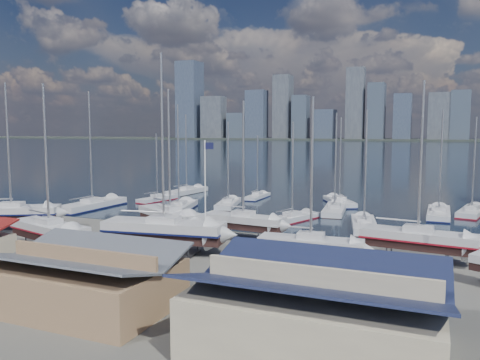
% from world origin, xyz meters
% --- Properties ---
extents(ground, '(1400.00, 1400.00, 0.00)m').
position_xyz_m(ground, '(0.00, -10.00, 0.00)').
color(ground, '#605E59').
rests_on(ground, ground).
extents(water, '(1400.00, 600.00, 0.40)m').
position_xyz_m(water, '(0.00, 300.00, -0.15)').
color(water, '#1A303D').
rests_on(water, ground).
extents(far_shore, '(1400.00, 80.00, 2.20)m').
position_xyz_m(far_shore, '(0.00, 560.00, 1.10)').
color(far_shore, '#2D332D').
rests_on(far_shore, ground).
extents(skyline, '(639.14, 43.80, 107.69)m').
position_xyz_m(skyline, '(-7.83, 553.76, 39.09)').
color(skyline, '#475166').
rests_on(skyline, far_shore).
extents(shed_grey, '(12.60, 8.40, 4.17)m').
position_xyz_m(shed_grey, '(0.00, -26.00, 2.15)').
color(shed_grey, '#8C6B4C').
rests_on(shed_grey, ground).
extents(shed_blue, '(13.65, 9.45, 4.71)m').
position_xyz_m(shed_blue, '(16.00, -26.00, 2.42)').
color(shed_blue, '#BFB293').
rests_on(shed_blue, ground).
extents(sailboat_cradle_0, '(11.11, 7.69, 17.52)m').
position_xyz_m(sailboat_cradle_0, '(-24.92, -9.74, 2.15)').
color(sailboat_cradle_0, '#2D2D33').
rests_on(sailboat_cradle_0, ground).
extents(sailboat_cradle_1, '(10.59, 5.47, 16.45)m').
position_xyz_m(sailboat_cradle_1, '(-13.42, -15.42, 2.09)').
color(sailboat_cradle_1, '#2D2D33').
rests_on(sailboat_cradle_1, ground).
extents(sailboat_cradle_2, '(10.33, 7.37, 16.60)m').
position_xyz_m(sailboat_cradle_2, '(-6.37, -4.08, 2.11)').
color(sailboat_cradle_2, '#2D2D33').
rests_on(sailboat_cradle_2, ground).
extents(sailboat_cradle_3, '(12.43, 5.10, 19.23)m').
position_xyz_m(sailboat_cradle_3, '(-2.53, -11.64, 2.24)').
color(sailboat_cradle_3, '#2D2D33').
rests_on(sailboat_cradle_3, ground).
extents(sailboat_cradle_4, '(9.42, 3.36, 15.14)m').
position_xyz_m(sailboat_cradle_4, '(2.49, -3.34, 2.03)').
color(sailboat_cradle_4, '#2D2D33').
rests_on(sailboat_cradle_4, ground).
extents(sailboat_cradle_5, '(9.25, 3.20, 14.79)m').
position_xyz_m(sailboat_cradle_5, '(12.01, -11.21, 2.01)').
color(sailboat_cradle_5, '#2D2D33').
rests_on(sailboat_cradle_5, ground).
extents(sailboat_cradle_6, '(10.39, 3.99, 16.34)m').
position_xyz_m(sailboat_cradle_6, '(20.54, -5.41, 2.09)').
color(sailboat_cradle_6, '#2D2D33').
rests_on(sailboat_cradle_6, ground).
extents(sailboat_moored_0, '(3.84, 12.56, 18.64)m').
position_xyz_m(sailboat_moored_0, '(-26.51, 6.48, 0.31)').
color(sailboat_moored_0, black).
rests_on(sailboat_moored_0, water).
extents(sailboat_moored_1, '(3.77, 8.30, 11.99)m').
position_xyz_m(sailboat_moored_1, '(-21.51, 16.91, 0.31)').
color(sailboat_moored_1, black).
rests_on(sailboat_moored_1, water).
extents(sailboat_moored_2, '(4.09, 10.64, 15.66)m').
position_xyz_m(sailboat_moored_2, '(-21.44, 26.98, 0.32)').
color(sailboat_moored_2, black).
rests_on(sailboat_moored_2, water).
extents(sailboat_moored_3, '(5.57, 11.42, 16.45)m').
position_xyz_m(sailboat_moored_3, '(-13.13, 9.67, 0.31)').
color(sailboat_moored_3, black).
rests_on(sailboat_moored_3, water).
extents(sailboat_moored_4, '(4.57, 9.59, 13.97)m').
position_xyz_m(sailboat_moored_4, '(-8.11, 16.42, 0.32)').
color(sailboat_moored_4, black).
rests_on(sailboat_moored_4, water).
extents(sailboat_moored_5, '(2.27, 7.81, 11.64)m').
position_xyz_m(sailboat_moored_5, '(-6.86, 26.23, 0.31)').
color(sailboat_moored_5, black).
rests_on(sailboat_moored_5, water).
extents(sailboat_moored_6, '(5.57, 9.47, 13.68)m').
position_xyz_m(sailboat_moored_6, '(4.67, 8.35, 0.31)').
color(sailboat_moored_6, black).
rests_on(sailboat_moored_6, water).
extents(sailboat_moored_7, '(3.83, 10.27, 15.15)m').
position_xyz_m(sailboat_moored_7, '(8.57, 16.97, 0.32)').
color(sailboat_moored_7, black).
rests_on(sailboat_moored_7, water).
extents(sailboat_moored_8, '(7.05, 9.96, 14.69)m').
position_xyz_m(sailboat_moored_8, '(7.73, 25.13, 0.31)').
color(sailboat_moored_8, black).
rests_on(sailboat_moored_8, water).
extents(sailboat_moored_9, '(4.59, 10.35, 15.11)m').
position_xyz_m(sailboat_moored_9, '(14.05, 7.40, 0.32)').
color(sailboat_moored_9, black).
rests_on(sailboat_moored_9, water).
extents(sailboat_moored_10, '(3.10, 10.48, 15.60)m').
position_xyz_m(sailboat_moored_10, '(22.54, 19.51, 0.31)').
color(sailboat_moored_10, black).
rests_on(sailboat_moored_10, water).
extents(sailboat_moored_11, '(4.79, 10.07, 14.52)m').
position_xyz_m(sailboat_moored_11, '(26.89, 22.87, 0.31)').
color(sailboat_moored_11, black).
rests_on(sailboat_moored_11, water).
extents(car_a, '(3.25, 4.60, 1.45)m').
position_xyz_m(car_a, '(-6.89, -20.68, 0.73)').
color(car_a, gray).
rests_on(car_a, ground).
extents(car_b, '(4.44, 3.11, 1.39)m').
position_xyz_m(car_b, '(0.85, -22.04, 0.69)').
color(car_b, gray).
rests_on(car_b, ground).
extents(car_c, '(2.29, 4.72, 1.30)m').
position_xyz_m(car_c, '(-1.40, -21.53, 0.65)').
color(car_c, gray).
rests_on(car_c, ground).
extents(car_d, '(3.05, 4.98, 1.35)m').
position_xyz_m(car_d, '(2.25, -21.58, 0.67)').
color(car_d, gray).
rests_on(car_d, ground).
extents(flagpole, '(0.98, 0.12, 11.01)m').
position_xyz_m(flagpole, '(1.01, -9.49, 6.28)').
color(flagpole, white).
rests_on(flagpole, ground).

